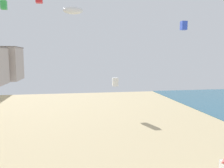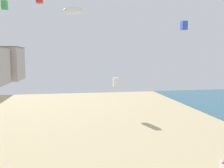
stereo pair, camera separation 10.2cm
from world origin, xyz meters
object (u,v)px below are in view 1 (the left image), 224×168
at_px(kite_white_parafoil, 73,10).
at_px(kite_green_box, 4,5).
at_px(kite_blue_box, 184,26).
at_px(kite_white_box, 115,82).

distance_m(kite_white_parafoil, kite_green_box, 8.40).
xyz_separation_m(kite_white_parafoil, kite_blue_box, (9.66, -11.13, -3.07)).
height_order(kite_white_parafoil, kite_green_box, kite_green_box).
xyz_separation_m(kite_green_box, kite_white_box, (15.51, 8.56, -10.67)).
bearing_deg(kite_blue_box, kite_green_box, 147.54).
bearing_deg(kite_green_box, kite_white_parafoil, -2.38).
height_order(kite_white_parafoil, kite_blue_box, kite_white_parafoil).
xyz_separation_m(kite_green_box, kite_blue_box, (18.05, -11.48, -3.50)).
bearing_deg(kite_blue_box, kite_white_parafoil, 130.97).
height_order(kite_blue_box, kite_white_box, kite_blue_box).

